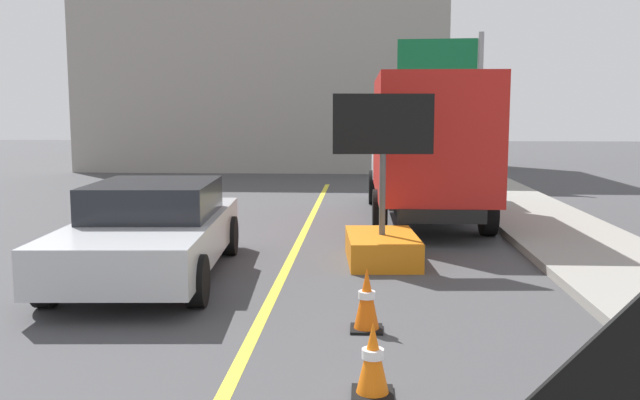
% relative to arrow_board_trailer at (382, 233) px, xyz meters
% --- Properties ---
extents(arrow_board_trailer, '(1.60, 1.87, 2.70)m').
position_rel_arrow_board_trailer_xyz_m(arrow_board_trailer, '(0.00, 0.00, 0.00)').
color(arrow_board_trailer, orange).
rests_on(arrow_board_trailer, ground).
extents(box_truck, '(2.45, 7.16, 3.15)m').
position_rel_arrow_board_trailer_xyz_m(box_truck, '(1.08, 4.51, 1.25)').
color(box_truck, black).
rests_on(box_truck, ground).
extents(pickup_car, '(2.34, 4.87, 1.38)m').
position_rel_arrow_board_trailer_xyz_m(pickup_car, '(-3.40, -1.17, 0.22)').
color(pickup_car, silver).
rests_on(pickup_car, ground).
extents(highway_guide_sign, '(2.79, 0.29, 5.00)m').
position_rel_arrow_board_trailer_xyz_m(highway_guide_sign, '(2.72, 12.04, 2.94)').
color(highway_guide_sign, gray).
rests_on(highway_guide_sign, ground).
extents(far_building_block, '(14.99, 8.08, 10.17)m').
position_rel_arrow_board_trailer_xyz_m(far_building_block, '(-4.52, 19.93, 4.61)').
color(far_building_block, gray).
rests_on(far_building_block, ground).
extents(traffic_cone_mid_lane, '(0.36, 0.36, 0.65)m').
position_rel_arrow_board_trailer_xyz_m(traffic_cone_mid_lane, '(-0.22, -5.29, -0.16)').
color(traffic_cone_mid_lane, black).
rests_on(traffic_cone_mid_lane, ground).
extents(traffic_cone_far_lane, '(0.36, 0.36, 0.71)m').
position_rel_arrow_board_trailer_xyz_m(traffic_cone_far_lane, '(-0.26, -3.53, -0.13)').
color(traffic_cone_far_lane, black).
rests_on(traffic_cone_far_lane, ground).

